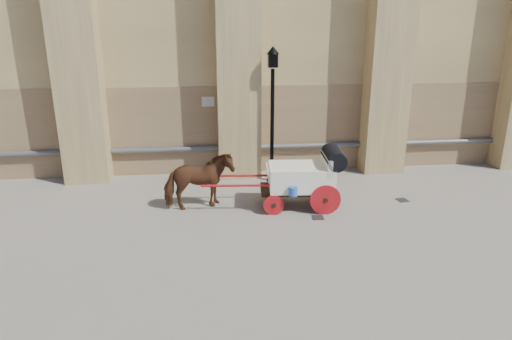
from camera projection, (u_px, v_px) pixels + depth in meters
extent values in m
plane|color=gray|center=(286.00, 215.00, 12.43)|extent=(90.00, 90.00, 0.00)
cube|color=#917552|center=(323.00, 127.00, 16.11)|extent=(44.00, 0.35, 3.00)
cylinder|color=#59595B|center=(324.00, 145.00, 16.04)|extent=(42.00, 0.18, 0.18)
cube|color=beige|center=(208.00, 102.00, 15.21)|extent=(0.42, 0.04, 0.32)
imported|color=#56361C|center=(199.00, 182.00, 12.67)|extent=(2.04, 1.26, 1.60)
cube|color=black|center=(297.00, 189.00, 12.88)|extent=(2.14, 1.11, 0.11)
cube|color=white|center=(301.00, 177.00, 12.77)|extent=(1.88, 1.32, 0.66)
cube|color=white|center=(327.00, 164.00, 12.67)|extent=(0.24, 1.18, 0.52)
cube|color=white|center=(273.00, 169.00, 12.68)|extent=(0.41, 1.06, 0.09)
cylinder|color=black|center=(334.00, 157.00, 12.62)|extent=(0.62, 1.21, 0.53)
cylinder|color=#B11218|center=(325.00, 200.00, 12.38)|extent=(0.85, 0.13, 0.85)
cylinder|color=#B11218|center=(319.00, 185.00, 13.49)|extent=(0.85, 0.13, 0.85)
cylinder|color=#B11218|center=(274.00, 205.00, 12.38)|extent=(0.57, 0.10, 0.56)
cylinder|color=#B11218|center=(271.00, 190.00, 13.49)|extent=(0.57, 0.10, 0.56)
cylinder|color=#B11218|center=(242.00, 186.00, 12.36)|extent=(2.25, 0.25, 0.07)
cylinder|color=#B11218|center=(242.00, 176.00, 13.16)|extent=(2.25, 0.25, 0.07)
cylinder|color=blue|center=(293.00, 191.00, 12.20)|extent=(0.24, 0.24, 0.24)
cylinder|color=black|center=(272.00, 127.00, 14.63)|extent=(0.12, 0.12, 3.66)
cone|color=black|center=(272.00, 175.00, 15.13)|extent=(0.37, 0.37, 0.37)
cube|color=black|center=(273.00, 60.00, 13.99)|extent=(0.28, 0.28, 0.43)
cone|color=black|center=(273.00, 50.00, 13.90)|extent=(0.41, 0.41, 0.24)
cube|color=black|center=(318.00, 217.00, 12.27)|extent=(0.36, 0.36, 0.01)
cube|color=black|center=(402.00, 200.00, 13.48)|extent=(0.37, 0.37, 0.01)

